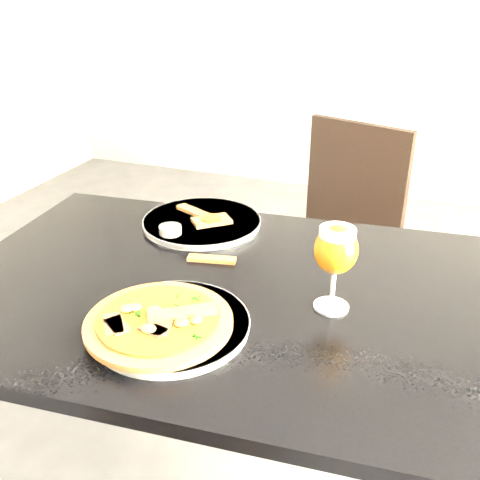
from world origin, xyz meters
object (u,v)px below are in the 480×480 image
at_px(chair_far, 335,237).
at_px(beer_glass, 336,250).
at_px(pizza, 159,321).
at_px(dining_table, 225,320).

bearing_deg(chair_far, beer_glass, -61.87).
relative_size(pizza, beer_glass, 1.54).
distance_m(dining_table, beer_glass, 0.32).
height_order(dining_table, chair_far, chair_far).
bearing_deg(dining_table, beer_glass, -6.73).
height_order(chair_far, beer_glass, beer_glass).
height_order(dining_table, pizza, pizza).
relative_size(chair_far, beer_glass, 4.99).
bearing_deg(pizza, chair_far, 82.59).
distance_m(pizza, beer_glass, 0.35).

